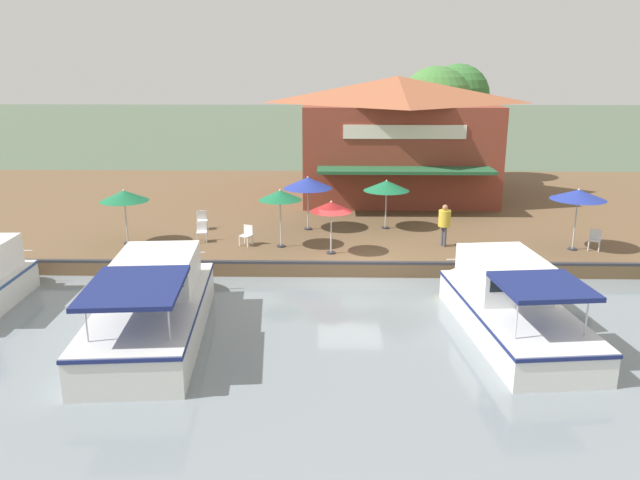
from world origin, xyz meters
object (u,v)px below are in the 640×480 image
(cafe_chair_far_corner_seat, at_px, (595,239))
(person_at_quay_edge, at_px, (444,220))
(cafe_chair_under_first_umbrella, at_px, (202,219))
(motorboat_nearest_quay, at_px, (157,301))
(tree_upstream_bank, at_px, (433,106))
(motorboat_mid_row, at_px, (505,301))
(patio_umbrella_by_entrance, at_px, (578,195))
(tree_behind_restaurant, at_px, (456,98))
(patio_umbrella_back_row, at_px, (124,196))
(patio_umbrella_near_quay_edge, at_px, (280,195))
(cafe_chair_mid_patio, at_px, (202,231))
(waterfront_restaurant, at_px, (396,136))
(cafe_chair_facing_river, at_px, (247,234))
(patio_umbrella_mid_patio_left, at_px, (308,183))
(patio_umbrella_far_corner, at_px, (331,207))
(patio_umbrella_mid_patio_right, at_px, (386,186))

(cafe_chair_far_corner_seat, relative_size, person_at_quay_edge, 0.47)
(cafe_chair_under_first_umbrella, height_order, motorboat_nearest_quay, motorboat_nearest_quay)
(person_at_quay_edge, height_order, tree_upstream_bank, tree_upstream_bank)
(motorboat_mid_row, height_order, tree_upstream_bank, tree_upstream_bank)
(patio_umbrella_by_entrance, distance_m, tree_behind_restaurant, 16.47)
(patio_umbrella_back_row, bearing_deg, patio_umbrella_near_quay_edge, 87.11)
(cafe_chair_mid_patio, height_order, person_at_quay_edge, person_at_quay_edge)
(waterfront_restaurant, height_order, motorboat_mid_row, waterfront_restaurant)
(cafe_chair_facing_river, relative_size, motorboat_mid_row, 0.10)
(waterfront_restaurant, bearing_deg, patio_umbrella_by_entrance, 29.60)
(patio_umbrella_mid_patio_left, relative_size, person_at_quay_edge, 1.39)
(patio_umbrella_back_row, bearing_deg, cafe_chair_far_corner_seat, 88.54)
(patio_umbrella_far_corner, bearing_deg, patio_umbrella_by_entrance, 94.17)
(cafe_chair_facing_river, relative_size, cafe_chair_mid_patio, 1.00)
(patio_umbrella_by_entrance, bearing_deg, cafe_chair_mid_patio, -93.47)
(cafe_chair_under_first_umbrella, xyz_separation_m, person_at_quay_edge, (2.66, 10.77, 0.66))
(cafe_chair_far_corner_seat, bearing_deg, patio_umbrella_near_quay_edge, -90.73)
(patio_umbrella_mid_patio_left, bearing_deg, patio_umbrella_back_row, -71.44)
(cafe_chair_far_corner_seat, bearing_deg, cafe_chair_mid_patio, -93.19)
(cafe_chair_far_corner_seat, bearing_deg, patio_umbrella_mid_patio_right, -111.68)
(waterfront_restaurant, relative_size, motorboat_mid_row, 1.32)
(cafe_chair_mid_patio, xyz_separation_m, motorboat_mid_row, (7.59, 11.09, -0.20))
(waterfront_restaurant, distance_m, patio_umbrella_near_quay_edge, 12.46)
(cafe_chair_under_first_umbrella, height_order, person_at_quay_edge, person_at_quay_edge)
(cafe_chair_far_corner_seat, xyz_separation_m, tree_upstream_bank, (-13.71, -4.77, 4.53))
(motorboat_nearest_quay, bearing_deg, cafe_chair_far_corner_seat, 113.44)
(tree_behind_restaurant, bearing_deg, patio_umbrella_far_corner, -25.28)
(patio_umbrella_back_row, distance_m, motorboat_nearest_quay, 8.46)
(patio_umbrella_near_quay_edge, xyz_separation_m, tree_behind_restaurant, (-15.86, 10.04, 3.15))
(patio_umbrella_back_row, distance_m, cafe_chair_mid_patio, 3.53)
(patio_umbrella_mid_patio_left, height_order, motorboat_nearest_quay, patio_umbrella_mid_patio_left)
(patio_umbrella_near_quay_edge, height_order, tree_behind_restaurant, tree_behind_restaurant)
(cafe_chair_under_first_umbrella, bearing_deg, motorboat_nearest_quay, 3.55)
(patio_umbrella_back_row, relative_size, motorboat_nearest_quay, 0.27)
(patio_umbrella_far_corner, distance_m, patio_umbrella_near_quay_edge, 2.32)
(patio_umbrella_back_row, xyz_separation_m, tree_behind_restaurant, (-15.53, 16.65, 3.27))
(waterfront_restaurant, distance_m, motorboat_mid_row, 18.16)
(patio_umbrella_back_row, distance_m, patio_umbrella_mid_patio_right, 11.61)
(patio_umbrella_mid_patio_left, relative_size, cafe_chair_mid_patio, 2.94)
(patio_umbrella_far_corner, distance_m, patio_umbrella_back_row, 8.81)
(motorboat_mid_row, height_order, tree_behind_restaurant, tree_behind_restaurant)
(patio_umbrella_back_row, height_order, patio_umbrella_mid_patio_right, patio_umbrella_back_row)
(patio_umbrella_far_corner, bearing_deg, cafe_chair_under_first_umbrella, -122.32)
(patio_umbrella_far_corner, xyz_separation_m, tree_behind_restaurant, (-16.79, 7.93, 3.42))
(patio_umbrella_back_row, distance_m, cafe_chair_facing_river, 5.39)
(waterfront_restaurant, xyz_separation_m, motorboat_mid_row, (17.79, 1.78, -3.18))
(patio_umbrella_mid_patio_left, distance_m, tree_upstream_bank, 13.17)
(waterfront_restaurant, bearing_deg, cafe_chair_far_corner_seat, 33.02)
(waterfront_restaurant, distance_m, cafe_chair_mid_patio, 14.12)
(patio_umbrella_mid_patio_right, relative_size, cafe_chair_far_corner_seat, 2.72)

